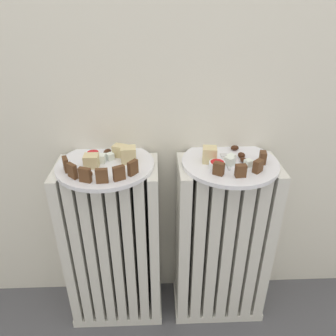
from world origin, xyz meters
The scene contains 31 objects.
radiator_left centered at (-0.18, 0.28, 0.30)m, with size 0.32×0.18×0.60m.
radiator_right centered at (0.18, 0.28, 0.30)m, with size 0.32×0.18×0.60m.
plate_left centered at (-0.18, 0.28, 0.61)m, with size 0.29×0.29×0.01m, color white.
plate_right centered at (0.18, 0.28, 0.61)m, with size 0.29×0.29×0.01m, color white.
dark_cake_slice_left_0 centered at (-0.28, 0.24, 0.64)m, with size 0.03×0.01×0.04m, color #56351E.
dark_cake_slice_left_1 centered at (-0.26, 0.20, 0.64)m, with size 0.03×0.01×0.04m, color #56351E.
dark_cake_slice_left_2 centered at (-0.22, 0.18, 0.64)m, with size 0.03×0.01×0.04m, color #56351E.
dark_cake_slice_left_3 centered at (-0.18, 0.17, 0.64)m, with size 0.03×0.01×0.04m, color #56351E.
dark_cake_slice_left_4 centered at (-0.13, 0.18, 0.64)m, with size 0.03×0.01×0.04m, color #56351E.
dark_cake_slice_left_5 centered at (-0.10, 0.21, 0.64)m, with size 0.03×0.01×0.04m, color #56351E.
marble_cake_slice_left_0 centered at (-0.22, 0.26, 0.63)m, with size 0.04×0.04×0.04m, color beige.
marble_cake_slice_left_1 centered at (-0.11, 0.29, 0.64)m, with size 0.04×0.04×0.05m, color beige.
marble_cake_slice_left_2 centered at (-0.14, 0.32, 0.63)m, with size 0.04×0.03×0.04m, color beige.
turkish_delight_left_0 centered at (-0.17, 0.30, 0.63)m, with size 0.02×0.02×0.02m, color white.
turkish_delight_left_1 centered at (-0.19, 0.29, 0.63)m, with size 0.02×0.02×0.02m, color white.
medjool_date_left_0 centered at (-0.18, 0.34, 0.63)m, with size 0.03×0.02×0.02m, color #3D1E0F.
medjool_date_left_1 centered at (-0.22, 0.21, 0.62)m, with size 0.02×0.02×0.02m, color #3D1E0F.
jam_bowl_left centered at (-0.22, 0.31, 0.63)m, with size 0.04×0.04×0.02m.
dark_cake_slice_right_0 centered at (0.13, 0.20, 0.63)m, with size 0.03×0.02×0.04m, color #56351E.
dark_cake_slice_right_1 centered at (0.19, 0.19, 0.63)m, with size 0.03×0.02×0.04m, color #56351E.
dark_cake_slice_right_2 centered at (0.25, 0.21, 0.63)m, with size 0.03×0.02×0.04m, color #56351E.
dark_cake_slice_right_3 centered at (0.27, 0.26, 0.63)m, with size 0.03×0.02×0.04m, color #56351E.
marble_cake_slice_right_0 centered at (0.12, 0.28, 0.64)m, with size 0.04×0.04×0.05m, color beige.
turkish_delight_right_0 centered at (0.19, 0.28, 0.63)m, with size 0.02×0.02×0.02m, color white.
turkish_delight_right_1 centered at (0.18, 0.26, 0.63)m, with size 0.02×0.02×0.02m, color white.
turkish_delight_right_2 centered at (0.23, 0.25, 0.63)m, with size 0.02×0.02×0.02m, color white.
medjool_date_right_0 centered at (0.22, 0.27, 0.62)m, with size 0.03×0.01×0.02m, color #3D1E0F.
medjool_date_right_1 centered at (0.22, 0.30, 0.63)m, with size 0.02×0.02×0.02m, color #3D1E0F.
medjool_date_right_2 centered at (0.21, 0.35, 0.62)m, with size 0.03×0.02×0.02m, color #3D1E0F.
jam_bowl_right centered at (0.14, 0.24, 0.63)m, with size 0.05×0.05×0.02m.
fork centered at (0.17, 0.28, 0.62)m, with size 0.02×0.10×0.00m.
Camera 1 is at (-0.03, -0.56, 1.06)m, focal length 34.59 mm.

